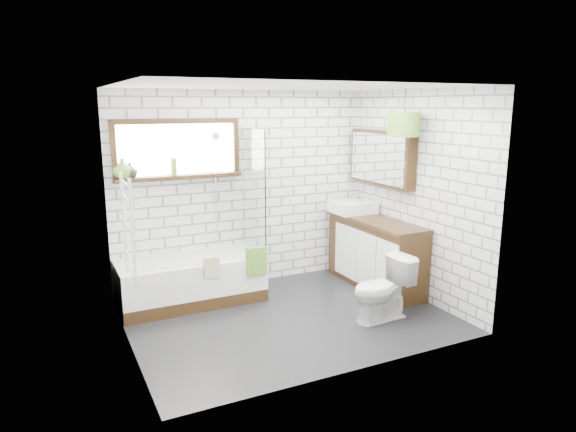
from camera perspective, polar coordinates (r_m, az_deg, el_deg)
name	(u,v)px	position (r m, az deg, el deg)	size (l,w,h in m)	color
floor	(289,318)	(5.82, 0.11, -11.25)	(3.40, 2.60, 0.01)	black
ceiling	(289,86)	(5.34, 0.13, 14.26)	(3.40, 2.60, 0.01)	white
wall_back	(244,190)	(6.62, -4.87, 2.93)	(3.40, 0.01, 2.50)	white
wall_front	(358,235)	(4.34, 7.74, -2.10)	(3.40, 0.01, 2.50)	white
wall_left	(123,224)	(4.95, -17.87, -0.80)	(0.01, 2.60, 2.50)	white
wall_right	(416,195)	(6.37, 14.03, 2.24)	(0.01, 2.60, 2.50)	white
window	(178,150)	(6.26, -12.13, 7.24)	(1.52, 0.16, 0.68)	black
towel_radiator	(128,228)	(4.97, -17.32, -1.31)	(0.06, 0.52, 1.00)	white
mirror_cabinet	(382,158)	(6.73, 10.36, 6.36)	(0.16, 1.20, 0.70)	black
shower_riser	(215,185)	(6.44, -8.06, 3.48)	(0.02, 0.02, 1.30)	silver
bathtub	(191,280)	(6.26, -10.74, -7.04)	(1.68, 0.74, 0.54)	white
shower_screen	(254,191)	(6.26, -3.84, 2.82)	(0.02, 0.72, 1.50)	white
towel_green	(256,261)	(6.06, -3.54, -4.99)	(0.24, 0.07, 0.33)	#578D2A
towel_beige	(212,267)	(5.88, -8.48, -5.64)	(0.18, 0.04, 0.23)	tan
vanity	(375,253)	(6.72, 9.67, -4.07)	(0.51, 1.57, 0.90)	black
basin	(353,207)	(6.93, 7.20, 1.00)	(0.53, 0.46, 0.15)	white
tap	(363,203)	(7.01, 8.30, 1.48)	(0.03, 0.03, 0.14)	silver
toilet	(382,289)	(5.74, 10.41, -8.00)	(0.69, 0.39, 0.70)	white
vase_olive	(123,170)	(6.13, -17.90, 4.90)	(0.22, 0.22, 0.23)	#5F922C
vase_dark	(130,172)	(6.14, -17.16, 4.71)	(0.17, 0.17, 0.18)	black
bottle	(174,168)	(6.24, -12.56, 5.19)	(0.07, 0.07, 0.21)	#5F922C
pendant	(404,124)	(6.11, 12.72, 9.91)	(0.37, 0.37, 0.27)	#578D2A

